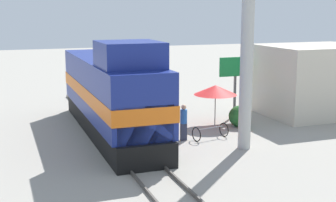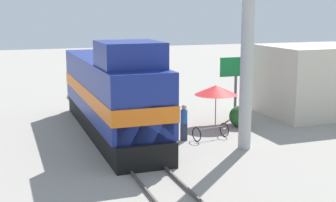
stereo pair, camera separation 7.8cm
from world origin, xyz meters
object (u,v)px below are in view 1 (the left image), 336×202
Objects in this scene: billboard_sign at (235,71)px; bicycle at (210,132)px; vendor_umbrella at (215,90)px; locomotive at (112,95)px; person_bystander at (184,121)px; utility_pole at (247,46)px.

billboard_sign is 5.97m from bicycle.
vendor_umbrella is at bearing -42.11° from bicycle.
locomotive is 3.97m from person_bystander.
billboard_sign reaches higher than bicycle.
utility_pole reaches higher than vendor_umbrella.
utility_pole is at bearing -40.41° from locomotive.
person_bystander is (-2.18, 2.21, -3.78)m from utility_pole.
utility_pole is 5.00× the size of bicycle.
billboard_sign is at bearing 65.96° from utility_pole.
bicycle is (-0.82, 1.96, -4.41)m from utility_pole.
vendor_umbrella is (0.67, 4.55, -2.77)m from utility_pole.
locomotive is 5.91m from vendor_umbrella.
billboard_sign reaches higher than person_bystander.
locomotive is at bearing -179.18° from vendor_umbrella.
billboard_sign is (7.97, 1.65, 0.64)m from locomotive.
vendor_umbrella is at bearing 81.63° from utility_pole.
billboard_sign is 6.51m from person_bystander.
billboard_sign is 2.00× the size of person_bystander.
locomotive is 7.14× the size of person_bystander.
locomotive is 5.40× the size of vendor_umbrella.
vendor_umbrella is (5.91, 0.08, -0.12)m from locomotive.
locomotive is at bearing -168.30° from billboard_sign.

